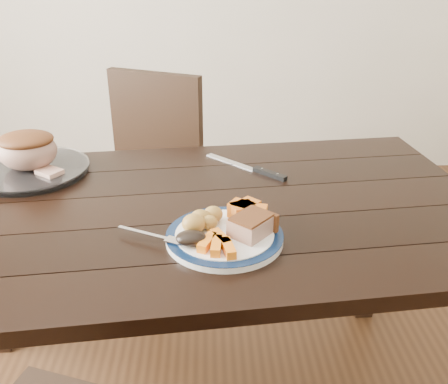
{
  "coord_description": "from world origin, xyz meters",
  "views": [
    {
      "loc": [
        0.04,
        -1.2,
        1.38
      ],
      "look_at": [
        0.08,
        -0.02,
        0.8
      ],
      "focal_mm": 40.0,
      "sensor_mm": 36.0,
      "label": 1
    }
  ],
  "objects_px": {
    "dining_table": "(195,235)",
    "pork_slice": "(251,226)",
    "dinner_plate": "(225,237)",
    "carving_knife": "(260,171)",
    "chair_far": "(146,174)",
    "serving_platter": "(31,171)",
    "fork": "(155,236)",
    "roast_joint": "(27,151)"
  },
  "relations": [
    {
      "from": "serving_platter",
      "to": "pork_slice",
      "type": "xyz_separation_m",
      "value": [
        0.65,
        -0.42,
        0.03
      ]
    },
    {
      "from": "chair_far",
      "to": "roast_joint",
      "type": "bearing_deg",
      "value": 84.15
    },
    {
      "from": "fork",
      "to": "carving_knife",
      "type": "xyz_separation_m",
      "value": [
        0.29,
        0.41,
        -0.01
      ]
    },
    {
      "from": "dinner_plate",
      "to": "carving_knife",
      "type": "height_order",
      "value": "dinner_plate"
    },
    {
      "from": "chair_far",
      "to": "pork_slice",
      "type": "distance_m",
      "value": 1.02
    },
    {
      "from": "fork",
      "to": "chair_far",
      "type": "bearing_deg",
      "value": 125.02
    },
    {
      "from": "dining_table",
      "to": "pork_slice",
      "type": "bearing_deg",
      "value": -53.32
    },
    {
      "from": "serving_platter",
      "to": "roast_joint",
      "type": "distance_m",
      "value": 0.07
    },
    {
      "from": "chair_far",
      "to": "serving_platter",
      "type": "height_order",
      "value": "chair_far"
    },
    {
      "from": "dining_table",
      "to": "carving_knife",
      "type": "distance_m",
      "value": 0.31
    },
    {
      "from": "dinner_plate",
      "to": "pork_slice",
      "type": "distance_m",
      "value": 0.07
    },
    {
      "from": "serving_platter",
      "to": "fork",
      "type": "relative_size",
      "value": 2.07
    },
    {
      "from": "fork",
      "to": "roast_joint",
      "type": "distance_m",
      "value": 0.6
    },
    {
      "from": "chair_far",
      "to": "dinner_plate",
      "type": "relative_size",
      "value": 3.31
    },
    {
      "from": "dinner_plate",
      "to": "carving_knife",
      "type": "relative_size",
      "value": 1.15
    },
    {
      "from": "dining_table",
      "to": "pork_slice",
      "type": "xyz_separation_m",
      "value": [
        0.14,
        -0.19,
        0.13
      ]
    },
    {
      "from": "fork",
      "to": "carving_knife",
      "type": "bearing_deg",
      "value": 81.51
    },
    {
      "from": "fork",
      "to": "dinner_plate",
      "type": "bearing_deg",
      "value": 29.83
    },
    {
      "from": "pork_slice",
      "to": "fork",
      "type": "height_order",
      "value": "pork_slice"
    },
    {
      "from": "dining_table",
      "to": "serving_platter",
      "type": "distance_m",
      "value": 0.57
    },
    {
      "from": "pork_slice",
      "to": "dining_table",
      "type": "bearing_deg",
      "value": 126.68
    },
    {
      "from": "dining_table",
      "to": "roast_joint",
      "type": "distance_m",
      "value": 0.59
    },
    {
      "from": "dining_table",
      "to": "roast_joint",
      "type": "bearing_deg",
      "value": 155.17
    },
    {
      "from": "carving_knife",
      "to": "chair_far",
      "type": "bearing_deg",
      "value": 173.99
    },
    {
      "from": "dining_table",
      "to": "fork",
      "type": "distance_m",
      "value": 0.24
    },
    {
      "from": "serving_platter",
      "to": "fork",
      "type": "bearing_deg",
      "value": -45.18
    },
    {
      "from": "chair_far",
      "to": "pork_slice",
      "type": "xyz_separation_m",
      "value": [
        0.36,
        -0.92,
        0.27
      ]
    },
    {
      "from": "dining_table",
      "to": "carving_knife",
      "type": "xyz_separation_m",
      "value": [
        0.2,
        0.22,
        0.1
      ]
    },
    {
      "from": "serving_platter",
      "to": "chair_far",
      "type": "bearing_deg",
      "value": 59.94
    },
    {
      "from": "chair_far",
      "to": "fork",
      "type": "relative_size",
      "value": 5.57
    },
    {
      "from": "dining_table",
      "to": "carving_knife",
      "type": "relative_size",
      "value": 6.91
    },
    {
      "from": "carving_knife",
      "to": "dinner_plate",
      "type": "bearing_deg",
      "value": -62.89
    },
    {
      "from": "roast_joint",
      "to": "pork_slice",
      "type": "bearing_deg",
      "value": -33.02
    },
    {
      "from": "serving_platter",
      "to": "carving_knife",
      "type": "distance_m",
      "value": 0.71
    },
    {
      "from": "serving_platter",
      "to": "fork",
      "type": "xyz_separation_m",
      "value": [
        0.42,
        -0.43,
        0.01
      ]
    },
    {
      "from": "roast_joint",
      "to": "dining_table",
      "type": "bearing_deg",
      "value": -24.83
    },
    {
      "from": "dining_table",
      "to": "dinner_plate",
      "type": "relative_size",
      "value": 6.01
    },
    {
      "from": "dining_table",
      "to": "dinner_plate",
      "type": "distance_m",
      "value": 0.22
    },
    {
      "from": "carving_knife",
      "to": "serving_platter",
      "type": "bearing_deg",
      "value": -137.16
    },
    {
      "from": "dining_table",
      "to": "pork_slice",
      "type": "relative_size",
      "value": 17.83
    },
    {
      "from": "dinner_plate",
      "to": "serving_platter",
      "type": "xyz_separation_m",
      "value": [
        -0.59,
        0.42,
        0.0
      ]
    },
    {
      "from": "dining_table",
      "to": "pork_slice",
      "type": "distance_m",
      "value": 0.27
    }
  ]
}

